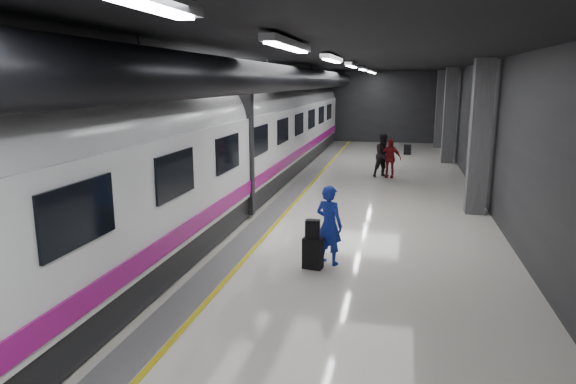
# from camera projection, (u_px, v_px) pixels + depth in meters

# --- Properties ---
(ground) EXTENTS (40.00, 40.00, 0.00)m
(ground) POSITION_uv_depth(u_px,v_px,m) (313.00, 221.00, 14.43)
(ground) COLOR beige
(ground) RESTS_ON ground
(platform_hall) EXTENTS (10.02, 40.02, 4.51)m
(platform_hall) POSITION_uv_depth(u_px,v_px,m) (310.00, 93.00, 14.66)
(platform_hall) COLOR black
(platform_hall) RESTS_ON ground
(train) EXTENTS (3.05, 38.00, 4.05)m
(train) POSITION_uv_depth(u_px,v_px,m) (202.00, 145.00, 14.67)
(train) COLOR black
(train) RESTS_ON ground
(traveler_main) EXTENTS (0.74, 0.64, 1.72)m
(traveler_main) POSITION_uv_depth(u_px,v_px,m) (329.00, 225.00, 10.92)
(traveler_main) COLOR #1726AE
(traveler_main) RESTS_ON ground
(suitcase_main) EXTENTS (0.44, 0.32, 0.66)m
(suitcase_main) POSITION_uv_depth(u_px,v_px,m) (313.00, 253.00, 10.74)
(suitcase_main) COLOR black
(suitcase_main) RESTS_ON ground
(shoulder_bag) EXTENTS (0.31, 0.17, 0.40)m
(shoulder_bag) POSITION_uv_depth(u_px,v_px,m) (313.00, 229.00, 10.60)
(shoulder_bag) COLOR black
(shoulder_bag) RESTS_ON suitcase_main
(traveler_far_a) EXTENTS (1.10, 1.04, 1.80)m
(traveler_far_a) POSITION_uv_depth(u_px,v_px,m) (384.00, 155.00, 20.98)
(traveler_far_a) COLOR black
(traveler_far_a) RESTS_ON ground
(traveler_far_b) EXTENTS (0.97, 0.50, 1.58)m
(traveler_far_b) POSITION_uv_depth(u_px,v_px,m) (390.00, 158.00, 20.88)
(traveler_far_b) COLOR maroon
(traveler_far_b) RESTS_ON ground
(suitcase_far) EXTENTS (0.40, 0.29, 0.54)m
(suitcase_far) POSITION_uv_depth(u_px,v_px,m) (407.00, 150.00, 27.52)
(suitcase_far) COLOR black
(suitcase_far) RESTS_ON ground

